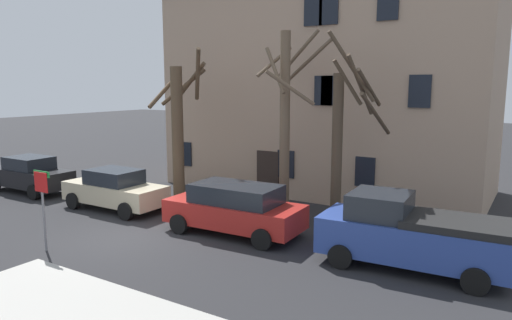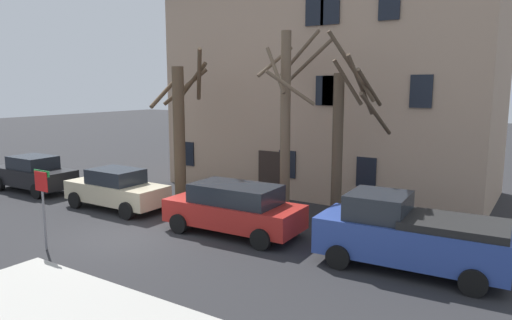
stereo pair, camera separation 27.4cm
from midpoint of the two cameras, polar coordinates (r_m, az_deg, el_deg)
name	(u,v)px [view 1 (the left image)]	position (r m, az deg, el deg)	size (l,w,h in m)	color
ground_plane	(124,237)	(16.46, -16.24, -9.01)	(120.00, 120.00, 0.00)	#262628
building_main	(328,70)	(23.03, 8.40, 10.80)	(15.40, 7.11, 11.30)	tan
tree_bare_near	(179,127)	(20.21, -9.79, 4.01)	(2.74, 2.20, 6.53)	brown
tree_bare_mid	(286,117)	(17.62, 3.21, 5.33)	(2.66, 2.89, 7.07)	brown
tree_bare_far	(342,137)	(16.77, 10.04, 2.80)	(1.69, 2.84, 6.78)	#4C3D2D
car_black_sedan	(30,174)	(24.58, -26.18, -1.59)	(4.50, 1.99, 1.69)	black
car_beige_sedan	(115,190)	(19.86, -17.25, -3.47)	(4.49, 1.95, 1.66)	#C6B793
car_red_wagon	(234,208)	(15.92, -3.14, -5.89)	(4.83, 2.24, 1.72)	#AD231E
pickup_truck_blue	(410,233)	(13.63, 17.75, -8.55)	(5.10, 2.37, 2.04)	#2D4799
street_sign_pole	(42,195)	(15.52, -25.13, -3.89)	(0.76, 0.07, 2.49)	slate
bicycle_leaning	(125,181)	(23.84, -16.04, -2.48)	(1.69, 0.56, 1.03)	black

